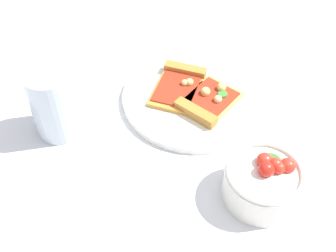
{
  "coord_description": "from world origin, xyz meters",
  "views": [
    {
      "loc": [
        -0.56,
        0.04,
        0.56
      ],
      "look_at": [
        -0.08,
        0.05,
        0.03
      ],
      "focal_mm": 45.13,
      "sensor_mm": 36.0,
      "label": 1
    }
  ],
  "objects": [
    {
      "name": "soda_glass",
      "position": [
        -0.06,
        0.24,
        0.06
      ],
      "size": [
        0.08,
        0.08,
        0.13
      ],
      "color": "silver",
      "rests_on": "ground_plane"
    },
    {
      "name": "pizza_slice_near",
      "position": [
        -0.01,
        -0.02,
        0.02
      ],
      "size": [
        0.14,
        0.13,
        0.02
      ],
      "color": "#E5B256",
      "rests_on": "plate"
    },
    {
      "name": "ground_plane",
      "position": [
        0.0,
        0.0,
        0.0
      ],
      "size": [
        2.4,
        2.4,
        0.0
      ],
      "primitive_type": "plane",
      "color": "silver",
      "rests_on": "ground"
    },
    {
      "name": "salad_bowl",
      "position": [
        -0.19,
        -0.1,
        0.03
      ],
      "size": [
        0.12,
        0.12,
        0.08
      ],
      "color": "white",
      "rests_on": "ground_plane"
    },
    {
      "name": "pizza_slice_far",
      "position": [
        0.04,
        0.03,
        0.02
      ],
      "size": [
        0.14,
        0.11,
        0.02
      ],
      "color": "gold",
      "rests_on": "plate"
    },
    {
      "name": "plate",
      "position": [
        0.02,
        0.0,
        0.01
      ],
      "size": [
        0.27,
        0.27,
        0.01
      ],
      "primitive_type": "cylinder",
      "color": "silver",
      "rests_on": "ground_plane"
    }
  ]
}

